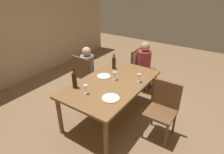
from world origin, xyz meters
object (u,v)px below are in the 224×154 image
at_px(person_woman_host, 145,63).
at_px(person_man_bearded, 88,67).
at_px(wine_bottle_dark_red, 114,62).
at_px(wine_glass_centre, 86,88).
at_px(dining_table, 112,86).
at_px(wine_glass_near_left, 115,74).
at_px(chair_far_right, 85,73).
at_px(dinner_plate_host, 104,76).
at_px(dinner_plate_guest_left, 111,98).
at_px(chair_right_end, 139,64).
at_px(chair_near, 163,106).
at_px(wine_glass_near_right, 139,76).
at_px(wine_bottle_tall_green, 74,79).

relative_size(person_woman_host, person_man_bearded, 1.04).
height_order(wine_bottle_dark_red, wine_glass_centre, wine_bottle_dark_red).
xyz_separation_m(dining_table, wine_glass_near_left, (0.11, 0.01, 0.18)).
height_order(chair_far_right, person_woman_host, person_woman_host).
bearing_deg(dining_table, person_woman_host, -1.15).
bearing_deg(dinner_plate_host, dinner_plate_guest_left, -135.74).
bearing_deg(chair_far_right, wine_bottle_dark_red, 15.74).
relative_size(chair_right_end, dinner_plate_host, 3.80).
bearing_deg(chair_near, wine_glass_centre, 30.78).
bearing_deg(wine_glass_near_right, dinner_plate_guest_left, 171.20).
relative_size(chair_right_end, wine_glass_near_right, 6.17).
bearing_deg(chair_far_right, dinner_plate_guest_left, -32.60).
distance_m(wine_glass_near_left, wine_glass_near_right, 0.42).
distance_m(dining_table, wine_bottle_dark_red, 0.61).
relative_size(chair_near, wine_bottle_dark_red, 3.02).
relative_size(chair_far_right, wine_bottle_dark_red, 3.02).
bearing_deg(chair_near, wine_glass_near_right, -19.27).
distance_m(chair_right_end, person_man_bearded, 1.16).
relative_size(wine_glass_near_right, dinner_plate_host, 0.61).
bearing_deg(chair_right_end, wine_bottle_tall_green, -8.83).
bearing_deg(dinner_plate_guest_left, chair_far_right, 57.40).
distance_m(chair_right_end, dinner_plate_guest_left, 1.77).
relative_size(wine_bottle_tall_green, wine_glass_centre, 2.30).
height_order(chair_right_end, wine_bottle_tall_green, wine_bottle_tall_green).
distance_m(chair_right_end, wine_glass_near_left, 1.21).
bearing_deg(wine_bottle_dark_red, person_man_bearded, 95.76).
distance_m(person_woman_host, dinner_plate_guest_left, 1.74).
relative_size(person_man_bearded, wine_glass_centre, 7.27).
distance_m(person_man_bearded, wine_glass_centre, 1.26).
bearing_deg(wine_glass_near_left, dinner_plate_host, 92.34).
distance_m(wine_glass_centre, dinner_plate_host, 0.65).
xyz_separation_m(chair_near, wine_bottle_dark_red, (0.41, 1.20, 0.33)).
bearing_deg(chair_near, person_woman_host, -53.56).
xyz_separation_m(person_woman_host, person_man_bearded, (-0.85, 0.94, -0.02)).
distance_m(chair_right_end, person_woman_host, 0.16).
relative_size(chair_far_right, dinner_plate_guest_left, 3.39).
relative_size(chair_far_right, wine_glass_centre, 6.17).
bearing_deg(chair_near, dinner_plate_host, -0.46).
relative_size(wine_glass_near_left, wine_glass_near_right, 1.00).
xyz_separation_m(chair_right_end, wine_glass_centre, (-1.82, 0.01, 0.24)).
height_order(wine_glass_near_left, dinner_plate_host, wine_glass_near_left).
height_order(person_man_bearded, wine_glass_centre, person_man_bearded).
relative_size(wine_glass_near_right, dinner_plate_guest_left, 0.55).
distance_m(person_woman_host, wine_bottle_dark_red, 0.88).
distance_m(chair_near, dinner_plate_host, 1.18).
xyz_separation_m(chair_far_right, wine_glass_near_right, (-0.05, -1.29, 0.30)).
height_order(chair_near, wine_glass_centre, chair_near).
relative_size(dining_table, person_man_bearded, 1.67).
xyz_separation_m(wine_bottle_tall_green, dinner_plate_host, (0.59, -0.15, -0.14)).
distance_m(chair_right_end, wine_bottle_dark_red, 0.85).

